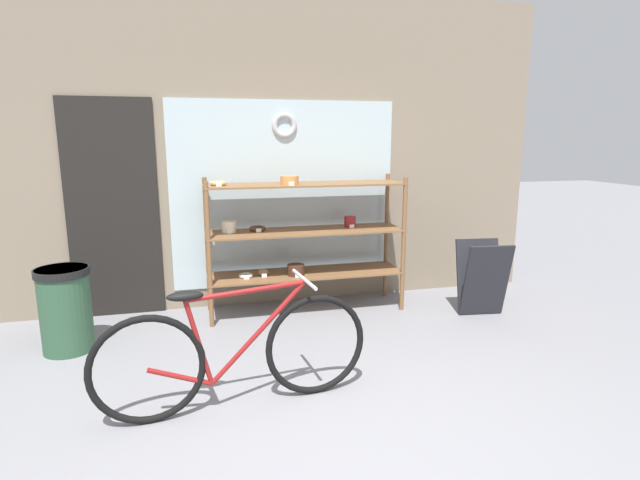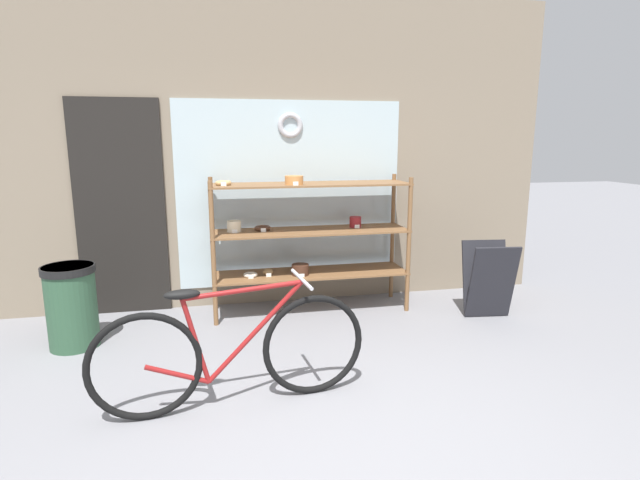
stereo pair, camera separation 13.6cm
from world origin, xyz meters
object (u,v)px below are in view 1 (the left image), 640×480
at_px(display_case, 301,232).
at_px(bicycle, 235,353).
at_px(trash_bin, 65,306).
at_px(sandwich_board, 482,278).

bearing_deg(display_case, bicycle, -114.99).
relative_size(display_case, trash_bin, 2.77).
xyz_separation_m(bicycle, sandwich_board, (2.50, 1.17, -0.00)).
relative_size(bicycle, sandwich_board, 2.44).
xyz_separation_m(display_case, sandwich_board, (1.70, -0.56, -0.44)).
bearing_deg(bicycle, sandwich_board, 19.19).
distance_m(display_case, sandwich_board, 1.84).
xyz_separation_m(sandwich_board, trash_bin, (-3.77, 0.08, 0.01)).
bearing_deg(bicycle, display_case, 59.20).
height_order(bicycle, trash_bin, bicycle).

